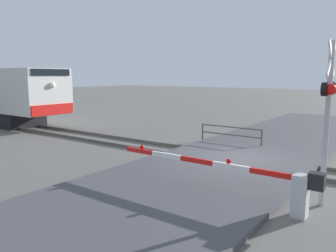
{
  "coord_description": "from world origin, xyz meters",
  "views": [
    {
      "loc": [
        -12.15,
        -5.47,
        3.42
      ],
      "look_at": [
        -0.87,
        2.75,
        1.32
      ],
      "focal_mm": 35.51,
      "sensor_mm": 36.0,
      "label": 1
    }
  ],
  "objects": [
    {
      "name": "road_surface",
      "position": [
        0.0,
        0.0,
        0.08
      ],
      "size": [
        36.0,
        5.96,
        0.17
      ],
      "primitive_type": "cube",
      "color": "#47474C",
      "rests_on": "ground_plane"
    },
    {
      "name": "crossing_signal",
      "position": [
        -2.9,
        -3.82,
        2.71
      ],
      "size": [
        1.18,
        0.33,
        4.33
      ],
      "color": "#ADADB2",
      "rests_on": "ground_plane"
    },
    {
      "name": "ground_plane",
      "position": [
        0.0,
        0.0,
        0.0
      ],
      "size": [
        160.0,
        160.0,
        0.0
      ],
      "primitive_type": "plane",
      "color": "#605E59"
    },
    {
      "name": "guard_railing",
      "position": [
        2.86,
        1.6,
        0.63
      ],
      "size": [
        0.08,
        3.28,
        0.95
      ],
      "color": "#4C4742",
      "rests_on": "ground_plane"
    },
    {
      "name": "rail_track_left",
      "position": [
        -0.72,
        0.0,
        0.07
      ],
      "size": [
        0.08,
        80.0,
        0.15
      ],
      "primitive_type": "cube",
      "color": "#59544C",
      "rests_on": "ground_plane"
    },
    {
      "name": "rail_track_right",
      "position": [
        0.72,
        0.0,
        0.07
      ],
      "size": [
        0.08,
        80.0,
        0.15
      ],
      "primitive_type": "cube",
      "color": "#59544C",
      "rests_on": "ground_plane"
    },
    {
      "name": "crossing_gate",
      "position": [
        -4.03,
        -2.65,
        0.74
      ],
      "size": [
        0.36,
        6.2,
        1.18
      ],
      "color": "silver",
      "rests_on": "ground_plane"
    }
  ]
}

